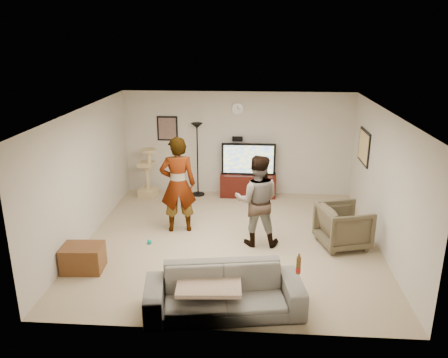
# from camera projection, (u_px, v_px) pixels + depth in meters

# --- Properties ---
(floor) EXTENTS (5.50, 5.50, 0.02)m
(floor) POSITION_uv_depth(u_px,v_px,m) (231.00, 241.00, 8.60)
(floor) COLOR tan
(floor) RESTS_ON ground
(ceiling) EXTENTS (5.50, 5.50, 0.02)m
(ceiling) POSITION_uv_depth(u_px,v_px,m) (231.00, 110.00, 7.82)
(ceiling) COLOR white
(ceiling) RESTS_ON wall_back
(wall_back) EXTENTS (5.50, 0.04, 2.50)m
(wall_back) POSITION_uv_depth(u_px,v_px,m) (237.00, 144.00, 10.82)
(wall_back) COLOR beige
(wall_back) RESTS_ON floor
(wall_front) EXTENTS (5.50, 0.04, 2.50)m
(wall_front) POSITION_uv_depth(u_px,v_px,m) (219.00, 246.00, 5.60)
(wall_front) COLOR beige
(wall_front) RESTS_ON floor
(wall_left) EXTENTS (0.04, 5.50, 2.50)m
(wall_left) POSITION_uv_depth(u_px,v_px,m) (85.00, 175.00, 8.40)
(wall_left) COLOR beige
(wall_left) RESTS_ON floor
(wall_right) EXTENTS (0.04, 5.50, 2.50)m
(wall_right) POSITION_uv_depth(u_px,v_px,m) (384.00, 182.00, 8.02)
(wall_right) COLOR beige
(wall_right) RESTS_ON floor
(wall_clock) EXTENTS (0.26, 0.04, 0.26)m
(wall_clock) POSITION_uv_depth(u_px,v_px,m) (238.00, 109.00, 10.53)
(wall_clock) COLOR white
(wall_clock) RESTS_ON wall_back
(wall_speaker) EXTENTS (0.25, 0.10, 0.10)m
(wall_speaker) POSITION_uv_depth(u_px,v_px,m) (237.00, 139.00, 10.72)
(wall_speaker) COLOR black
(wall_speaker) RESTS_ON wall_back
(picture_back) EXTENTS (0.42, 0.03, 0.52)m
(picture_back) POSITION_uv_depth(u_px,v_px,m) (167.00, 128.00, 10.81)
(picture_back) COLOR brown
(picture_back) RESTS_ON wall_back
(picture_right) EXTENTS (0.03, 0.78, 0.62)m
(picture_right) POSITION_uv_depth(u_px,v_px,m) (364.00, 147.00, 9.46)
(picture_right) COLOR #F4BE79
(picture_right) RESTS_ON wall_right
(tv_stand) EXTENTS (1.33, 0.45, 0.56)m
(tv_stand) POSITION_uv_depth(u_px,v_px,m) (248.00, 185.00, 10.87)
(tv_stand) COLOR #330D08
(tv_stand) RESTS_ON floor
(console_box) EXTENTS (0.40, 0.30, 0.07)m
(console_box) POSITION_uv_depth(u_px,v_px,m) (252.00, 200.00, 10.56)
(console_box) COLOR #BDBCC0
(console_box) RESTS_ON floor
(tv) EXTENTS (1.28, 0.08, 0.76)m
(tv) POSITION_uv_depth(u_px,v_px,m) (248.00, 159.00, 10.66)
(tv) COLOR black
(tv) RESTS_ON tv_stand
(tv_screen) EXTENTS (1.18, 0.01, 0.67)m
(tv_screen) POSITION_uv_depth(u_px,v_px,m) (248.00, 159.00, 10.62)
(tv_screen) COLOR #D5CF41
(tv_screen) RESTS_ON tv
(floor_lamp) EXTENTS (0.32, 0.32, 1.78)m
(floor_lamp) POSITION_uv_depth(u_px,v_px,m) (198.00, 160.00, 10.76)
(floor_lamp) COLOR black
(floor_lamp) RESTS_ON floor
(cat_tree) EXTENTS (0.44, 0.44, 1.20)m
(cat_tree) POSITION_uv_depth(u_px,v_px,m) (147.00, 173.00, 10.74)
(cat_tree) COLOR tan
(cat_tree) RESTS_ON floor
(person_left) EXTENTS (0.78, 0.58, 1.93)m
(person_left) POSITION_uv_depth(u_px,v_px,m) (178.00, 185.00, 8.76)
(person_left) COLOR #9FA0AB
(person_left) RESTS_ON floor
(person_right) EXTENTS (0.85, 0.67, 1.73)m
(person_right) POSITION_uv_depth(u_px,v_px,m) (257.00, 201.00, 8.22)
(person_right) COLOR #424A91
(person_right) RESTS_ON floor
(sofa) EXTENTS (2.33, 1.21, 0.65)m
(sofa) POSITION_uv_depth(u_px,v_px,m) (224.00, 291.00, 6.32)
(sofa) COLOR slate
(sofa) RESTS_ON floor
(throw_blanket) EXTENTS (0.95, 0.76, 0.06)m
(throw_blanket) POSITION_uv_depth(u_px,v_px,m) (209.00, 283.00, 6.29)
(throw_blanket) COLOR tan
(throw_blanket) RESTS_ON sofa
(beer_bottle) EXTENTS (0.06, 0.06, 0.25)m
(beer_bottle) POSITION_uv_depth(u_px,v_px,m) (298.00, 265.00, 6.11)
(beer_bottle) COLOR brown
(beer_bottle) RESTS_ON sofa
(armchair) EXTENTS (1.06, 1.04, 0.79)m
(armchair) POSITION_uv_depth(u_px,v_px,m) (343.00, 226.00, 8.27)
(armchair) COLOR brown
(armchair) RESTS_ON floor
(side_table) EXTENTS (0.69, 0.53, 0.44)m
(side_table) POSITION_uv_depth(u_px,v_px,m) (83.00, 258.00, 7.46)
(side_table) COLOR #563218
(side_table) RESTS_ON floor
(toy_ball) EXTENTS (0.09, 0.09, 0.09)m
(toy_ball) POSITION_uv_depth(u_px,v_px,m) (149.00, 242.00, 8.44)
(toy_ball) COLOR #039B7C
(toy_ball) RESTS_ON floor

